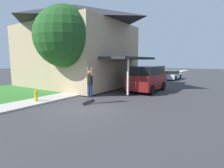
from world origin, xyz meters
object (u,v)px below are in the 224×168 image
Objects in this scene: lawn_tree_near at (65,37)px; lawn_tree_far at (115,40)px; suv_parked at (147,78)px; fire_hydrant at (36,96)px; skateboarder at (90,82)px; skateboard at (89,103)px; car_down_street at (172,75)px.

lawn_tree_near is 0.95× the size of lawn_tree_far.
lawn_tree_far is at bearing 145.29° from suv_parked.
lawn_tree_near is 5.25m from fire_hydrant.
skateboarder is at bearing -64.93° from lawn_tree_far.
skateboarder is 1.27m from skateboard.
lawn_tree_far is 9.48× the size of skateboard.
skateboarder reaches higher than skateboard.
suv_parked is 0.99× the size of car_down_street.
car_down_street is 19.79m from fire_hydrant.
lawn_tree_far is at bearing 115.07° from skateboarder.
skateboarder is at bearing -90.69° from car_down_street.
lawn_tree_far is 1.62× the size of suv_parked.
lawn_tree_near is 5.17m from skateboarder.
skateboard is (3.90, -1.77, -4.37)m from lawn_tree_near.
suv_parked is 5.84× the size of skateboard.
fire_hydrant is at bearing -117.89° from suv_parked.
skateboard is at bearing -65.06° from lawn_tree_far.
suv_parked is 6.20× the size of fire_hydrant.
suv_parked is (4.99, 4.74, -3.36)m from lawn_tree_near.
suv_parked is 6.38m from skateboarder.
lawn_tree_near is 6.12m from skateboard.
lawn_tree_near is at bearing 158.17° from skateboarder.
skateboard is at bearing -24.39° from lawn_tree_near.
suv_parked is (6.06, -4.20, -4.10)m from lawn_tree_far.
lawn_tree_far is 8.44m from suv_parked.
lawn_tree_near is at bearing -83.13° from lawn_tree_far.
fire_hydrant is at bearing -76.71° from lawn_tree_near.
fire_hydrant is at bearing -99.51° from car_down_street.
lawn_tree_far reaches higher than lawn_tree_near.
lawn_tree_far reaches higher than fire_hydrant.
suv_parked is 6.67m from skateboard.
fire_hydrant is (1.84, -12.17, -4.80)m from lawn_tree_far.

